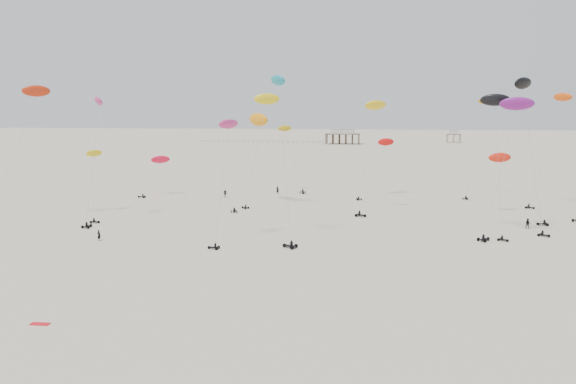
% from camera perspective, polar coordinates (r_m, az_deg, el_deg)
% --- Properties ---
extents(ground_plane, '(900.00, 900.00, 0.00)m').
position_cam_1_polar(ground_plane, '(200.14, 5.35, 2.48)').
color(ground_plane, beige).
extents(pavilion_main, '(21.00, 13.00, 9.80)m').
position_cam_1_polar(pavilion_main, '(349.85, 5.57, 5.57)').
color(pavilion_main, brown).
rests_on(pavilion_main, ground).
extents(pavilion_small, '(9.00, 7.00, 8.00)m').
position_cam_1_polar(pavilion_small, '(381.69, 16.48, 5.37)').
color(pavilion_small, brown).
rests_on(pavilion_small, ground).
extents(pier_fence, '(80.20, 0.20, 1.50)m').
position_cam_1_polar(pier_fence, '(357.46, -2.82, 5.10)').
color(pier_fence, black).
rests_on(pier_fence, ground).
extents(rig_1, '(4.26, 11.92, 22.69)m').
position_cam_1_polar(rig_1, '(105.44, -18.99, 5.30)').
color(rig_1, black).
rests_on(rig_1, ground).
extents(rig_2, '(6.18, 9.77, 25.30)m').
position_cam_1_polar(rig_2, '(83.83, -0.59, 5.53)').
color(rig_2, black).
rests_on(rig_2, ground).
extents(rig_3, '(8.21, 7.73, 16.56)m').
position_cam_1_polar(rig_3, '(137.92, 0.47, 3.67)').
color(rig_3, black).
rests_on(rig_3, ground).
extents(rig_4, '(9.25, 7.46, 23.62)m').
position_cam_1_polar(rig_4, '(127.62, 25.47, 6.30)').
color(rig_4, black).
rests_on(rig_4, ground).
extents(rig_5, '(7.18, 8.70, 23.08)m').
position_cam_1_polar(rig_5, '(136.42, 18.94, 6.10)').
color(rig_5, black).
rests_on(rig_5, ground).
extents(rig_6, '(4.78, 8.58, 22.62)m').
position_cam_1_polar(rig_6, '(95.30, 20.40, 7.02)').
color(rig_6, black).
rests_on(rig_6, ground).
extents(rig_7, '(7.52, 12.38, 16.41)m').
position_cam_1_polar(rig_7, '(111.00, 8.82, 1.91)').
color(rig_7, black).
rests_on(rig_7, ground).
extents(rig_8, '(7.33, 9.57, 22.55)m').
position_cam_1_polar(rig_8, '(130.26, 8.76, 8.05)').
color(rig_8, black).
rests_on(rig_8, ground).
extents(rig_9, '(3.47, 9.87, 18.81)m').
position_cam_1_polar(rig_9, '(84.64, -6.43, 3.86)').
color(rig_9, black).
rests_on(rig_9, ground).
extents(rig_10, '(8.73, 13.82, 16.11)m').
position_cam_1_polar(rig_10, '(113.96, 21.54, 1.96)').
color(rig_10, black).
rests_on(rig_10, ground).
extents(rig_11, '(7.86, 13.33, 15.96)m').
position_cam_1_polar(rig_11, '(112.37, -19.08, 1.72)').
color(rig_11, black).
rests_on(rig_11, ground).
extents(rig_12, '(5.84, 8.17, 10.01)m').
position_cam_1_polar(rig_12, '(135.78, -13.14, 2.62)').
color(rig_12, black).
rests_on(rig_12, ground).
extents(rig_13, '(6.18, 14.60, 25.41)m').
position_cam_1_polar(rig_13, '(112.32, -24.78, 7.59)').
color(rig_13, black).
rests_on(rig_13, ground).
extents(rig_14, '(7.09, 6.03, 25.17)m').
position_cam_1_polar(rig_14, '(97.22, 23.13, 7.30)').
color(rig_14, black).
rests_on(rig_14, ground).
extents(rig_15, '(6.26, 16.55, 21.05)m').
position_cam_1_polar(rig_15, '(119.98, -3.21, 6.69)').
color(rig_15, black).
rests_on(rig_15, ground).
extents(rig_16, '(8.50, 6.93, 22.12)m').
position_cam_1_polar(rig_16, '(93.07, 21.68, 5.91)').
color(rig_16, black).
rests_on(rig_16, ground).
extents(rig_17, '(7.63, 7.02, 23.53)m').
position_cam_1_polar(rig_17, '(115.97, -2.39, 8.38)').
color(rig_17, black).
rests_on(rig_17, ground).
extents(spectator_0, '(0.81, 0.64, 1.97)m').
position_cam_1_polar(spectator_0, '(91.02, -18.63, -4.71)').
color(spectator_0, black).
rests_on(spectator_0, ground).
extents(spectator_1, '(1.12, 0.86, 2.03)m').
position_cam_1_polar(spectator_1, '(103.34, 23.16, -3.44)').
color(spectator_1, black).
rests_on(spectator_1, ground).
extents(spectator_2, '(1.41, 0.94, 2.19)m').
position_cam_1_polar(spectator_2, '(130.54, -6.41, -0.54)').
color(spectator_2, black).
rests_on(spectator_2, ground).
extents(spectator_3, '(0.83, 0.60, 2.17)m').
position_cam_1_polar(spectator_3, '(135.23, -1.07, -0.19)').
color(spectator_3, black).
rests_on(spectator_3, ground).
extents(grounded_kite_b, '(1.83, 0.79, 0.07)m').
position_cam_1_polar(grounded_kite_b, '(58.26, -23.88, -12.19)').
color(grounded_kite_b, red).
rests_on(grounded_kite_b, ground).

